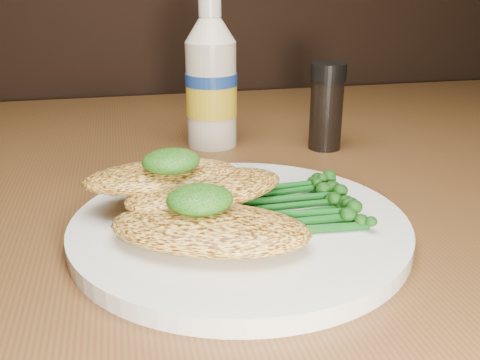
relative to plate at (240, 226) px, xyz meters
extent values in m
cylinder|color=white|center=(0.00, 0.00, 0.00)|extent=(0.28, 0.28, 0.01)
ellipsoid|color=#F7BB4E|center=(-0.03, -0.04, 0.02)|extent=(0.17, 0.13, 0.02)
ellipsoid|color=#F7BB4E|center=(-0.02, 0.02, 0.03)|extent=(0.16, 0.11, 0.02)
ellipsoid|color=#F7BB4E|center=(-0.06, 0.04, 0.03)|extent=(0.14, 0.08, 0.02)
ellipsoid|color=#093608|center=(-0.04, -0.02, 0.04)|extent=(0.05, 0.05, 0.02)
ellipsoid|color=#093608|center=(-0.05, 0.03, 0.05)|extent=(0.06, 0.05, 0.02)
camera|label=1|loc=(-0.09, -0.39, 0.20)|focal=40.24mm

